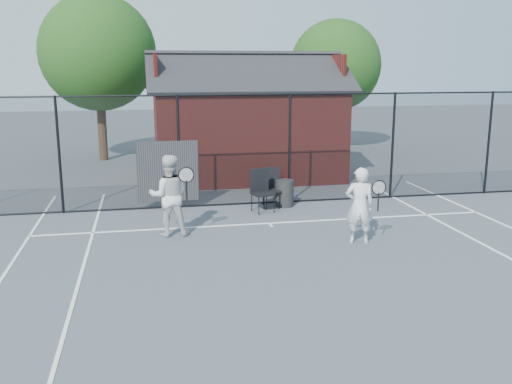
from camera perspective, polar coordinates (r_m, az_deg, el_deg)
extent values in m
plane|color=#4D5058|center=(10.99, 4.74, -7.32)|extent=(80.00, 80.00, 0.00)
cube|color=white|center=(13.76, 1.34, -3.13)|extent=(11.00, 0.06, 0.01)
cube|color=white|center=(8.85, -18.58, -13.03)|extent=(0.06, 18.00, 0.01)
cube|color=white|center=(13.62, 1.47, -3.30)|extent=(0.06, 0.30, 0.01)
cylinder|color=black|center=(15.24, -19.07, 3.47)|extent=(0.07, 0.07, 3.00)
cylinder|color=black|center=(15.12, -7.73, 3.98)|extent=(0.07, 0.07, 3.00)
cylinder|color=black|center=(15.58, 3.38, 4.33)|extent=(0.07, 0.07, 3.00)
cylinder|color=black|center=(16.58, 13.50, 4.50)|extent=(0.07, 0.07, 3.00)
cylinder|color=black|center=(18.04, 22.23, 4.54)|extent=(0.07, 0.07, 3.00)
cylinder|color=black|center=(15.22, -0.25, 9.72)|extent=(22.00, 0.04, 0.04)
cylinder|color=black|center=(15.64, -0.24, -1.10)|extent=(22.00, 0.04, 0.04)
cube|color=black|center=(15.36, -0.25, 4.23)|extent=(22.00, 3.00, 0.01)
cube|color=black|center=(15.17, -8.80, 2.06)|extent=(1.60, 0.04, 1.60)
cube|color=maroon|center=(19.35, -1.04, 5.96)|extent=(6.00, 4.00, 3.00)
cube|color=black|center=(18.24, -0.50, 11.96)|extent=(6.50, 2.36, 1.32)
cube|color=black|center=(20.21, -1.57, 12.01)|extent=(6.50, 2.36, 1.32)
cube|color=maroon|center=(18.93, -10.08, 11.79)|extent=(0.10, 2.80, 1.06)
cube|color=maroon|center=(19.96, 7.49, 11.91)|extent=(0.10, 2.80, 1.06)
cylinder|color=#311B13|center=(23.61, -15.12, 6.15)|extent=(0.36, 0.36, 2.52)
sphere|color=#194012|center=(23.49, -15.54, 13.29)|extent=(4.48, 4.48, 4.48)
cylinder|color=#311B13|center=(25.95, 7.79, 6.69)|extent=(0.36, 0.36, 2.23)
sphere|color=#194012|center=(25.82, 7.96, 12.44)|extent=(3.97, 3.97, 3.97)
imported|color=silver|center=(12.26, 10.31, -1.35)|extent=(0.68, 0.54, 1.65)
torus|color=black|center=(11.96, 12.19, 0.44)|extent=(0.32, 0.03, 0.32)
cylinder|color=black|center=(12.03, 12.12, -0.99)|extent=(0.03, 0.03, 0.40)
imported|color=silver|center=(12.76, -8.70, -0.35)|extent=(0.90, 0.72, 1.82)
torus|color=black|center=(12.31, -7.01, 1.72)|extent=(0.36, 0.03, 0.36)
cylinder|color=black|center=(12.38, -6.97, 0.17)|extent=(0.03, 0.03, 0.44)
cube|color=black|center=(14.68, 0.69, 0.03)|extent=(0.64, 0.65, 1.08)
cube|color=black|center=(15.24, 1.54, 0.39)|extent=(0.56, 0.58, 1.03)
cylinder|color=black|center=(15.35, 2.87, -0.12)|extent=(0.51, 0.51, 0.72)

